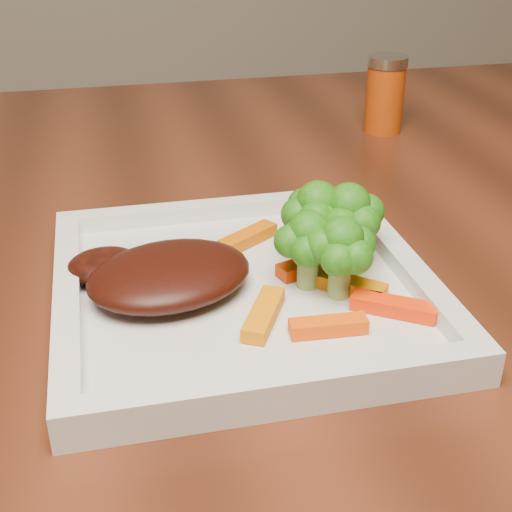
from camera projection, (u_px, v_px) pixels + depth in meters
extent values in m
cube|color=silver|center=(243.00, 294.00, 0.53)|extent=(0.27, 0.27, 0.01)
ellipsoid|color=#390E08|center=(170.00, 275.00, 0.51)|extent=(0.14, 0.12, 0.03)
cube|color=#FF4F04|center=(328.00, 326.00, 0.47)|extent=(0.05, 0.02, 0.01)
cube|color=#FF3004|center=(394.00, 306.00, 0.49)|extent=(0.06, 0.05, 0.01)
cube|color=orange|center=(264.00, 314.00, 0.48)|extent=(0.04, 0.06, 0.01)
cube|color=red|center=(346.00, 240.00, 0.58)|extent=(0.06, 0.04, 0.01)
cube|color=#CD5C03|center=(248.00, 237.00, 0.59)|extent=(0.05, 0.04, 0.01)
cube|color=#D96E03|center=(347.00, 285.00, 0.52)|extent=(0.05, 0.05, 0.01)
cube|color=red|center=(312.00, 264.00, 0.55)|extent=(0.06, 0.03, 0.01)
cylinder|color=#A93809|center=(385.00, 94.00, 0.86)|extent=(0.05, 0.05, 0.09)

